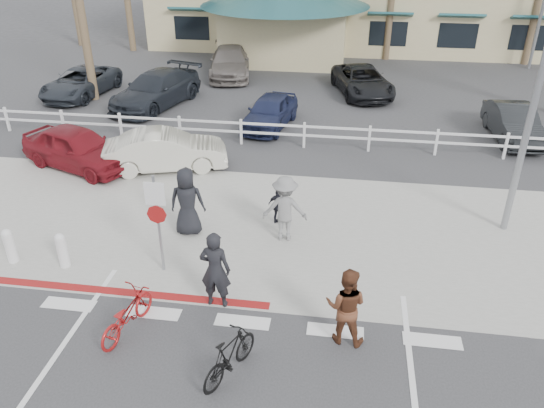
% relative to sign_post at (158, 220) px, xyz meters
% --- Properties ---
extents(ground, '(140.00, 140.00, 0.00)m').
position_rel_sign_post_xyz_m(ground, '(2.30, -2.20, -1.45)').
color(ground, '#333335').
extents(sidewalk_plaza, '(22.00, 7.00, 0.01)m').
position_rel_sign_post_xyz_m(sidewalk_plaza, '(2.30, 2.30, -1.44)').
color(sidewalk_plaza, gray).
rests_on(sidewalk_plaza, ground).
extents(cross_street, '(40.00, 5.00, 0.01)m').
position_rel_sign_post_xyz_m(cross_street, '(2.30, 6.30, -1.45)').
color(cross_street, '#333335').
rests_on(cross_street, ground).
extents(parking_lot, '(50.00, 16.00, 0.01)m').
position_rel_sign_post_xyz_m(parking_lot, '(2.30, 15.80, -1.45)').
color(parking_lot, '#333335').
rests_on(parking_lot, ground).
extents(curb_red, '(7.00, 0.25, 0.02)m').
position_rel_sign_post_xyz_m(curb_red, '(-0.70, -1.00, -1.44)').
color(curb_red, maroon).
rests_on(curb_red, ground).
extents(rail_fence, '(29.40, 0.16, 1.00)m').
position_rel_sign_post_xyz_m(rail_fence, '(2.80, 8.30, -0.95)').
color(rail_fence, silver).
rests_on(rail_fence, ground).
extents(sign_post, '(0.50, 0.10, 2.90)m').
position_rel_sign_post_xyz_m(sign_post, '(0.00, 0.00, 0.00)').
color(sign_post, gray).
rests_on(sign_post, ground).
extents(bollard_0, '(0.26, 0.26, 0.95)m').
position_rel_sign_post_xyz_m(bollard_0, '(-2.50, -0.20, -0.97)').
color(bollard_0, silver).
rests_on(bollard_0, ground).
extents(bollard_1, '(0.26, 0.26, 0.95)m').
position_rel_sign_post_xyz_m(bollard_1, '(-3.90, -0.20, -0.97)').
color(bollard_1, silver).
rests_on(bollard_1, ground).
extents(streetlight_0, '(0.60, 2.00, 9.00)m').
position_rel_sign_post_xyz_m(streetlight_0, '(8.80, 3.30, 3.05)').
color(streetlight_0, gray).
rests_on(streetlight_0, ground).
extents(bike_red, '(1.00, 1.81, 0.90)m').
position_rel_sign_post_xyz_m(bike_red, '(-0.03, -2.21, -1.00)').
color(bike_red, maroon).
rests_on(bike_red, ground).
extents(rider_red, '(0.71, 0.48, 1.89)m').
position_rel_sign_post_xyz_m(rider_red, '(1.62, -1.08, -0.51)').
color(rider_red, black).
rests_on(rider_red, ground).
extents(bike_black, '(1.08, 1.63, 0.95)m').
position_rel_sign_post_xyz_m(bike_black, '(2.36, -3.08, -0.97)').
color(bike_black, black).
rests_on(bike_black, ground).
extents(rider_black, '(0.93, 0.77, 1.74)m').
position_rel_sign_post_xyz_m(rider_black, '(4.47, -1.80, -0.58)').
color(rider_black, brown).
rests_on(rider_black, ground).
extents(pedestrian_a, '(1.23, 0.76, 1.85)m').
position_rel_sign_post_xyz_m(pedestrian_a, '(2.78, 1.89, -0.53)').
color(pedestrian_a, slate).
rests_on(pedestrian_a, ground).
extents(pedestrian_child, '(0.71, 0.51, 1.11)m').
position_rel_sign_post_xyz_m(pedestrian_child, '(2.51, 2.64, -0.89)').
color(pedestrian_child, black).
rests_on(pedestrian_child, ground).
extents(pedestrian_b, '(1.01, 0.72, 1.93)m').
position_rel_sign_post_xyz_m(pedestrian_b, '(0.13, 1.81, -0.48)').
color(pedestrian_b, black).
rests_on(pedestrian_b, ground).
extents(car_white_sedan, '(4.35, 2.59, 1.35)m').
position_rel_sign_post_xyz_m(car_white_sedan, '(-1.80, 5.75, -0.77)').
color(car_white_sedan, beige).
rests_on(car_white_sedan, ground).
extents(car_red_compact, '(4.54, 3.13, 1.44)m').
position_rel_sign_post_xyz_m(car_red_compact, '(-4.84, 5.45, -0.73)').
color(car_red_compact, maroon).
rests_on(car_red_compact, ground).
extents(lot_car_0, '(2.68, 4.90, 1.30)m').
position_rel_sign_post_xyz_m(lot_car_0, '(-8.52, 13.23, -0.80)').
color(lot_car_0, '#242931').
rests_on(lot_car_0, ground).
extents(lot_car_1, '(3.53, 5.62, 1.52)m').
position_rel_sign_post_xyz_m(lot_car_1, '(-4.43, 12.28, -0.69)').
color(lot_car_1, black).
rests_on(lot_car_1, ground).
extents(lot_car_2, '(2.21, 4.06, 1.31)m').
position_rel_sign_post_xyz_m(lot_car_2, '(1.10, 10.34, -0.79)').
color(lot_car_2, '#1D2446').
rests_on(lot_car_2, ground).
extents(lot_car_3, '(1.65, 4.11, 1.33)m').
position_rel_sign_post_xyz_m(lot_car_3, '(10.61, 10.36, -0.79)').
color(lot_car_3, black).
rests_on(lot_car_3, ground).
extents(lot_car_4, '(2.97, 5.38, 1.48)m').
position_rel_sign_post_xyz_m(lot_car_4, '(-2.20, 17.75, -0.71)').
color(lot_car_4, slate).
rests_on(lot_car_4, ground).
extents(lot_car_5, '(3.40, 5.19, 1.33)m').
position_rel_sign_post_xyz_m(lot_car_5, '(4.85, 15.43, -0.79)').
color(lot_car_5, black).
rests_on(lot_car_5, ground).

